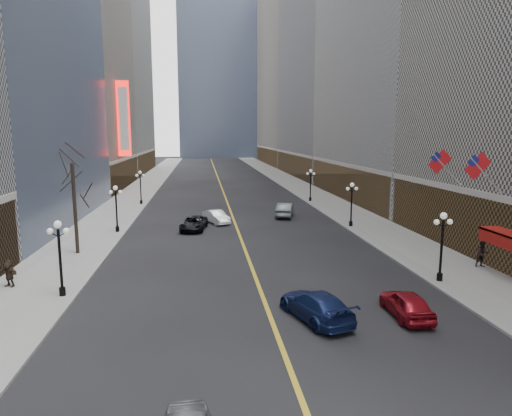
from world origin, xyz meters
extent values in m
cube|color=gray|center=(14.00, 70.00, 0.07)|extent=(6.00, 230.00, 0.15)
cube|color=gray|center=(-14.00, 70.00, 0.07)|extent=(6.00, 230.00, 0.15)
cube|color=gold|center=(0.00, 80.00, 0.01)|extent=(0.25, 200.00, 0.02)
cube|color=#4D4033|center=(18.40, 68.00, 2.60)|extent=(2.80, 35.00, 5.00)
cube|color=#969698|center=(30.00, 106.00, 24.00)|extent=(26.00, 40.00, 48.00)
cube|color=#4D4033|center=(18.40, 106.00, 2.60)|extent=(2.80, 39.00, 5.00)
cube|color=#A9A18C|center=(30.00, 149.00, 31.00)|extent=(26.00, 46.00, 62.00)
cube|color=#4D4033|center=(18.40, 149.00, 2.60)|extent=(2.80, 45.00, 5.00)
cube|color=#A9A18C|center=(-30.00, 87.00, 25.00)|extent=(26.00, 30.00, 50.00)
cube|color=#4D4033|center=(-18.40, 87.00, 2.60)|extent=(2.80, 29.00, 5.00)
cube|color=#BBBAB2|center=(-30.00, 121.00, 36.00)|extent=(26.00, 38.00, 72.00)
cube|color=#4D4033|center=(-18.40, 121.00, 2.60)|extent=(2.80, 37.00, 5.00)
cylinder|color=black|center=(11.80, 30.00, 0.40)|extent=(0.36, 0.36, 0.50)
cylinder|color=black|center=(11.80, 30.00, 2.15)|extent=(0.16, 0.16, 4.00)
sphere|color=white|center=(11.80, 30.00, 4.45)|extent=(0.44, 0.44, 0.44)
sphere|color=white|center=(11.35, 30.00, 4.05)|extent=(0.36, 0.36, 0.36)
sphere|color=white|center=(12.25, 30.00, 4.05)|extent=(0.36, 0.36, 0.36)
cylinder|color=black|center=(11.80, 48.00, 0.40)|extent=(0.36, 0.36, 0.50)
cylinder|color=black|center=(11.80, 48.00, 2.15)|extent=(0.16, 0.16, 4.00)
sphere|color=white|center=(11.80, 48.00, 4.45)|extent=(0.44, 0.44, 0.44)
sphere|color=white|center=(11.35, 48.00, 4.05)|extent=(0.36, 0.36, 0.36)
sphere|color=white|center=(12.25, 48.00, 4.05)|extent=(0.36, 0.36, 0.36)
cylinder|color=black|center=(11.80, 66.00, 0.40)|extent=(0.36, 0.36, 0.50)
cylinder|color=black|center=(11.80, 66.00, 2.15)|extent=(0.16, 0.16, 4.00)
sphere|color=white|center=(11.80, 66.00, 4.45)|extent=(0.44, 0.44, 0.44)
sphere|color=white|center=(11.35, 66.00, 4.05)|extent=(0.36, 0.36, 0.36)
sphere|color=white|center=(12.25, 66.00, 4.05)|extent=(0.36, 0.36, 0.36)
cylinder|color=black|center=(-11.80, 30.00, 0.40)|extent=(0.36, 0.36, 0.50)
cylinder|color=black|center=(-11.80, 30.00, 2.15)|extent=(0.16, 0.16, 4.00)
sphere|color=white|center=(-11.80, 30.00, 4.45)|extent=(0.44, 0.44, 0.44)
sphere|color=white|center=(-12.25, 30.00, 4.05)|extent=(0.36, 0.36, 0.36)
sphere|color=white|center=(-11.35, 30.00, 4.05)|extent=(0.36, 0.36, 0.36)
cylinder|color=black|center=(-11.80, 48.00, 0.40)|extent=(0.36, 0.36, 0.50)
cylinder|color=black|center=(-11.80, 48.00, 2.15)|extent=(0.16, 0.16, 4.00)
sphere|color=white|center=(-11.80, 48.00, 4.45)|extent=(0.44, 0.44, 0.44)
sphere|color=white|center=(-12.25, 48.00, 4.05)|extent=(0.36, 0.36, 0.36)
sphere|color=white|center=(-11.35, 48.00, 4.05)|extent=(0.36, 0.36, 0.36)
cylinder|color=black|center=(-11.80, 66.00, 0.40)|extent=(0.36, 0.36, 0.50)
cylinder|color=black|center=(-11.80, 66.00, 2.15)|extent=(0.16, 0.16, 4.00)
sphere|color=white|center=(-11.80, 66.00, 4.45)|extent=(0.44, 0.44, 0.44)
sphere|color=white|center=(-12.25, 66.00, 4.05)|extent=(0.36, 0.36, 0.36)
sphere|color=white|center=(-11.35, 66.00, 4.05)|extent=(0.36, 0.36, 0.36)
cylinder|color=#B2B2B7|center=(15.80, 32.00, 6.80)|extent=(2.49, 0.12, 2.49)
cube|color=red|center=(15.15, 32.00, 7.45)|extent=(1.94, 0.04, 1.94)
cube|color=navy|center=(14.80, 32.00, 7.80)|extent=(0.88, 0.06, 0.88)
cylinder|color=#B2B2B7|center=(15.80, 37.00, 6.80)|extent=(2.49, 0.12, 2.49)
cube|color=red|center=(15.15, 37.00, 7.45)|extent=(1.94, 0.04, 1.94)
cube|color=navy|center=(14.80, 37.00, 7.80)|extent=(0.88, 0.06, 0.88)
cube|color=maroon|center=(16.30, 30.00, 3.20)|extent=(1.40, 4.00, 0.15)
cube|color=maroon|center=(15.65, 30.00, 2.80)|extent=(0.10, 4.00, 0.90)
cube|color=red|center=(-15.90, 80.00, 12.00)|extent=(2.00, 0.50, 12.00)
cube|color=white|center=(-15.85, 80.00, 12.00)|extent=(1.40, 0.55, 10.00)
cylinder|color=#2D231C|center=(-13.50, 40.00, 3.75)|extent=(0.28, 0.28, 7.20)
imported|color=white|center=(-2.00, 51.83, 0.70)|extent=(3.05, 4.49, 1.40)
imported|color=black|center=(-4.39, 48.50, 0.69)|extent=(3.03, 5.25, 1.38)
imported|color=navy|center=(2.32, 25.18, 0.75)|extent=(3.58, 5.59, 1.51)
imported|color=maroon|center=(7.17, 24.94, 0.72)|extent=(1.79, 4.26, 1.44)
imported|color=#4A5051|center=(6.09, 54.80, 0.83)|extent=(3.01, 5.32, 1.66)
imported|color=black|center=(16.40, 32.57, 1.10)|extent=(0.94, 0.54, 1.91)
imported|color=#30241A|center=(-15.58, 32.11, 1.01)|extent=(1.62, 1.16, 1.72)
camera|label=1|loc=(-3.45, 3.03, 9.62)|focal=32.00mm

